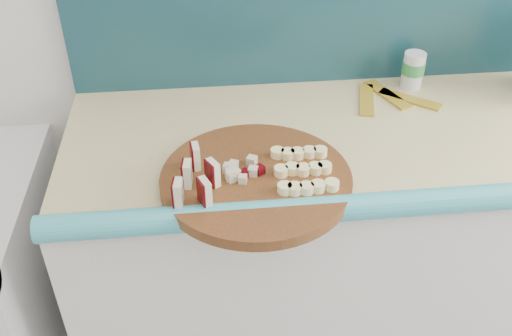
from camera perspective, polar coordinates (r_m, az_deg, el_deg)
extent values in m
cube|color=silver|center=(1.90, 18.75, -7.80)|extent=(2.20, 0.60, 0.88)
cube|color=#E9D088|center=(1.64, 21.80, 3.78)|extent=(2.20, 0.60, 0.03)
cylinder|color=#482A0F|center=(1.28, 0.00, -1.20)|extent=(0.44, 0.44, 0.03)
cube|color=beige|center=(1.19, -7.74, -2.52)|extent=(0.02, 0.04, 0.06)
cube|color=#410409|center=(1.19, -8.21, -2.54)|extent=(0.00, 0.04, 0.06)
cube|color=beige|center=(1.24, -6.84, -0.60)|extent=(0.02, 0.04, 0.06)
cube|color=#410409|center=(1.24, -7.29, -0.62)|extent=(0.00, 0.04, 0.06)
cube|color=beige|center=(1.29, -6.01, 1.17)|extent=(0.02, 0.04, 0.06)
cube|color=#410409|center=(1.29, -6.44, 1.15)|extent=(0.00, 0.04, 0.06)
cube|color=beige|center=(1.19, -5.09, -2.38)|extent=(0.02, 0.04, 0.06)
cube|color=#410409|center=(1.19, -5.56, -2.41)|extent=(0.00, 0.04, 0.06)
cube|color=beige|center=(1.24, -4.29, -0.46)|extent=(0.02, 0.04, 0.06)
cube|color=#410409|center=(1.24, -4.74, -0.49)|extent=(0.00, 0.04, 0.06)
cube|color=beige|center=(1.27, -0.76, -0.37)|extent=(0.02, 0.02, 0.02)
cube|color=beige|center=(1.28, -0.51, -0.12)|extent=(0.02, 0.02, 0.02)
cube|color=#410409|center=(1.29, -0.66, 0.23)|extent=(0.02, 0.02, 0.02)
cube|color=beige|center=(1.28, -1.20, -0.10)|extent=(0.02, 0.02, 0.02)
cube|color=beige|center=(1.28, -1.66, 0.03)|extent=(0.02, 0.02, 0.02)
cube|color=beige|center=(1.28, -2.30, -0.08)|extent=(0.02, 0.02, 0.02)
cube|color=beige|center=(1.27, -1.77, -0.43)|extent=(0.02, 0.02, 0.02)
cube|color=beige|center=(1.26, -1.99, -0.74)|extent=(0.02, 0.02, 0.02)
cube|color=#410409|center=(1.25, -1.77, -1.15)|extent=(0.02, 0.02, 0.02)
cube|color=beige|center=(1.26, -1.11, -0.82)|extent=(0.02, 0.02, 0.02)
cube|color=beige|center=(1.25, -0.55, -0.93)|extent=(0.02, 0.02, 0.02)
cube|color=beige|center=(1.27, -0.80, -0.50)|extent=(0.02, 0.02, 0.02)
cylinder|color=#FFEA9B|center=(1.23, 2.79, -2.05)|extent=(0.03, 0.03, 0.02)
cylinder|color=#FFEA9B|center=(1.23, 3.99, -1.98)|extent=(0.03, 0.03, 0.02)
cylinder|color=#FFEA9B|center=(1.23, 5.18, -1.91)|extent=(0.03, 0.03, 0.02)
cylinder|color=#FFEA9B|center=(1.24, 6.37, -1.84)|extent=(0.03, 0.03, 0.02)
cylinder|color=#FFEA9B|center=(1.24, 7.54, -1.77)|extent=(0.03, 0.03, 0.02)
cylinder|color=#FFEA9B|center=(1.28, 2.42, -0.24)|extent=(0.03, 0.03, 0.02)
cylinder|color=#FFEA9B|center=(1.28, 3.57, -0.18)|extent=(0.03, 0.03, 0.02)
cylinder|color=#FFEA9B|center=(1.28, 4.71, -0.12)|extent=(0.03, 0.03, 0.02)
cylinder|color=#FFEA9B|center=(1.29, 5.85, -0.06)|extent=(0.03, 0.03, 0.02)
cylinder|color=#FFEA9B|center=(1.29, 6.98, 0.01)|extent=(0.03, 0.03, 0.02)
cylinder|color=#FFEA9B|center=(1.33, 2.07, 1.42)|extent=(0.03, 0.03, 0.02)
cylinder|color=#FFEA9B|center=(1.33, 3.18, 1.48)|extent=(0.03, 0.03, 0.02)
cylinder|color=#FFEA9B|center=(1.33, 4.28, 1.53)|extent=(0.03, 0.03, 0.02)
cylinder|color=#FFEA9B|center=(1.34, 5.38, 1.59)|extent=(0.03, 0.03, 0.02)
cylinder|color=#FFEA9B|center=(1.34, 6.47, 1.64)|extent=(0.03, 0.03, 0.02)
cylinder|color=silver|center=(1.72, 15.42, 9.41)|extent=(0.06, 0.06, 0.11)
cylinder|color=#328A43|center=(1.72, 15.47, 9.67)|extent=(0.07, 0.07, 0.04)
cube|color=gold|center=(1.64, 10.99, 6.72)|extent=(0.08, 0.18, 0.01)
cube|color=gold|center=(1.68, 12.99, 7.17)|extent=(0.10, 0.18, 0.01)
cube|color=gold|center=(1.67, 15.13, 6.65)|extent=(0.16, 0.14, 0.01)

